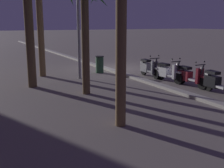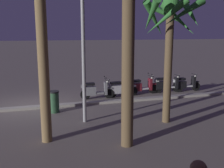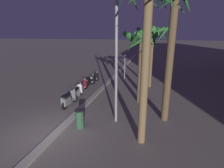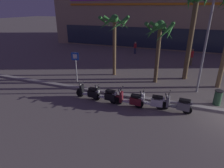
# 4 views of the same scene
# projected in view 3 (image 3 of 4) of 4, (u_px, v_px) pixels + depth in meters

# --- Properties ---
(ground_plane) EXTENTS (200.00, 200.00, 0.00)m
(ground_plane) POSITION_uv_depth(u_px,v_px,m) (48.00, 135.00, 8.22)
(ground_plane) COLOR slate
(curb_strip) EXTENTS (60.00, 0.36, 0.12)m
(curb_strip) POSITION_uv_depth(u_px,v_px,m) (54.00, 135.00, 8.12)
(curb_strip) COLOR #ADA89E
(curb_strip) RESTS_ON ground
(scooter_black_mid_front) EXTENTS (1.78, 0.56, 1.04)m
(scooter_black_mid_front) POSITION_uv_depth(u_px,v_px,m) (94.00, 78.00, 16.40)
(scooter_black_mid_front) COLOR black
(scooter_black_mid_front) RESTS_ON ground
(scooter_black_lead_nearest) EXTENTS (1.82, 0.58, 1.04)m
(scooter_black_lead_nearest) POSITION_uv_depth(u_px,v_px,m) (89.00, 82.00, 15.30)
(scooter_black_lead_nearest) COLOR black
(scooter_black_lead_nearest) RESTS_ON ground
(scooter_maroon_last_in_row) EXTENTS (1.82, 0.56, 1.17)m
(scooter_maroon_last_in_row) POSITION_uv_depth(u_px,v_px,m) (81.00, 87.00, 13.82)
(scooter_maroon_last_in_row) COLOR black
(scooter_maroon_last_in_row) RESTS_ON ground
(scooter_white_gap_after_mid) EXTENTS (1.73, 0.56, 1.17)m
(scooter_white_gap_after_mid) POSITION_uv_depth(u_px,v_px,m) (77.00, 92.00, 12.62)
(scooter_white_gap_after_mid) COLOR black
(scooter_white_gap_after_mid) RESTS_ON ground
(scooter_grey_tail_end) EXTENTS (1.78, 0.56, 1.17)m
(scooter_grey_tail_end) POSITION_uv_depth(u_px,v_px,m) (69.00, 100.00, 11.24)
(scooter_grey_tail_end) COLOR black
(scooter_grey_tail_end) RESTS_ON ground
(crossing_sign) EXTENTS (0.59, 0.17, 2.40)m
(crossing_sign) POSITION_uv_depth(u_px,v_px,m) (125.00, 64.00, 17.72)
(crossing_sign) COLOR #939399
(crossing_sign) RESTS_ON ground
(palm_tree_mid_walkway) EXTENTS (2.57, 2.58, 5.07)m
(palm_tree_mid_walkway) POSITION_uv_depth(u_px,v_px,m) (153.00, 40.00, 14.28)
(palm_tree_mid_walkway) COLOR brown
(palm_tree_mid_walkway) RESTS_ON ground
(palm_tree_far_corner) EXTENTS (2.42, 2.49, 6.81)m
(palm_tree_far_corner) POSITION_uv_depth(u_px,v_px,m) (148.00, 16.00, 6.26)
(palm_tree_far_corner) COLOR olive
(palm_tree_far_corner) RESTS_ON ground
(palm_tree_near_sign) EXTENTS (2.22, 2.26, 4.75)m
(palm_tree_near_sign) POSITION_uv_depth(u_px,v_px,m) (141.00, 48.00, 11.09)
(palm_tree_near_sign) COLOR brown
(palm_tree_near_sign) RESTS_ON ground
(palm_tree_by_mall_entrance) EXTENTS (2.00, 2.13, 6.75)m
(palm_tree_by_mall_entrance) POSITION_uv_depth(u_px,v_px,m) (173.00, 25.00, 8.26)
(palm_tree_by_mall_entrance) COLOR brown
(palm_tree_by_mall_entrance) RESTS_ON ground
(litter_bin) EXTENTS (0.48, 0.48, 0.95)m
(litter_bin) POSITION_uv_depth(u_px,v_px,m) (80.00, 118.00, 8.76)
(litter_bin) COLOR #2D5638
(litter_bin) RESTS_ON ground
(street_lamp) EXTENTS (0.36, 0.36, 7.03)m
(street_lamp) POSITION_uv_depth(u_px,v_px,m) (116.00, 40.00, 8.28)
(street_lamp) COLOR #939399
(street_lamp) RESTS_ON ground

